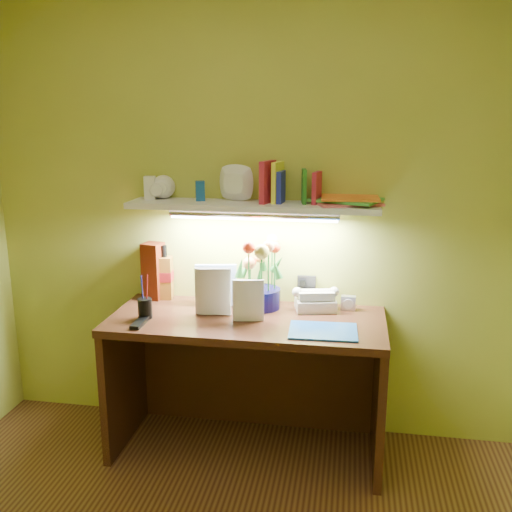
{
  "coord_description": "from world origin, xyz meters",
  "views": [
    {
      "loc": [
        0.51,
        -1.5,
        1.75
      ],
      "look_at": [
        0.02,
        1.35,
        1.04
      ],
      "focal_mm": 40.0,
      "sensor_mm": 36.0,
      "label": 1
    }
  ],
  "objects_px": {
    "flower_bouquet": "(261,274)",
    "whisky_bottle": "(165,272)",
    "telephone": "(315,298)",
    "desk_clock": "(348,303)",
    "desk": "(247,385)"
  },
  "relations": [
    {
      "from": "flower_bouquet",
      "to": "whisky_bottle",
      "type": "xyz_separation_m",
      "value": [
        -0.56,
        0.07,
        -0.03
      ]
    },
    {
      "from": "telephone",
      "to": "desk_clock",
      "type": "height_order",
      "value": "telephone"
    },
    {
      "from": "flower_bouquet",
      "to": "whisky_bottle",
      "type": "relative_size",
      "value": 1.2
    },
    {
      "from": "telephone",
      "to": "desk_clock",
      "type": "relative_size",
      "value": 2.69
    },
    {
      "from": "flower_bouquet",
      "to": "desk",
      "type": "bearing_deg",
      "value": -104.68
    },
    {
      "from": "telephone",
      "to": "whisky_bottle",
      "type": "xyz_separation_m",
      "value": [
        -0.85,
        0.06,
        0.09
      ]
    },
    {
      "from": "flower_bouquet",
      "to": "telephone",
      "type": "distance_m",
      "value": 0.32
    },
    {
      "from": "desk",
      "to": "desk_clock",
      "type": "distance_m",
      "value": 0.69
    },
    {
      "from": "desk",
      "to": "telephone",
      "type": "bearing_deg",
      "value": 29.04
    },
    {
      "from": "desk",
      "to": "desk_clock",
      "type": "bearing_deg",
      "value": 22.78
    },
    {
      "from": "desk_clock",
      "to": "whisky_bottle",
      "type": "height_order",
      "value": "whisky_bottle"
    },
    {
      "from": "desk",
      "to": "desk_clock",
      "type": "relative_size",
      "value": 18.25
    },
    {
      "from": "flower_bouquet",
      "to": "telephone",
      "type": "xyz_separation_m",
      "value": [
        0.29,
        0.01,
        -0.12
      ]
    },
    {
      "from": "flower_bouquet",
      "to": "desk_clock",
      "type": "distance_m",
      "value": 0.49
    },
    {
      "from": "whisky_bottle",
      "to": "desk",
      "type": "bearing_deg",
      "value": -25.42
    }
  ]
}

